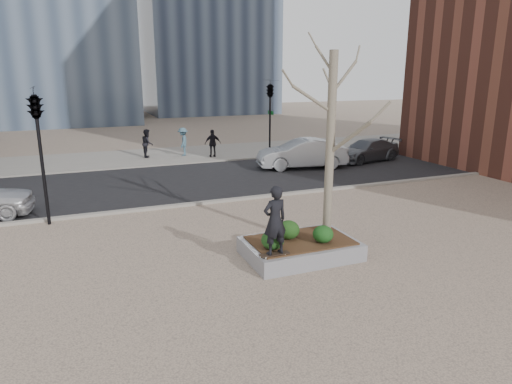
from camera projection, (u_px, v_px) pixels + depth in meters
name	position (u px, v px, depth m)	size (l,w,h in m)	color
ground	(267.00, 262.00, 12.22)	(120.00, 120.00, 0.00)	tan
street	(181.00, 181.00, 21.18)	(60.00, 8.00, 0.02)	black
far_sidewalk	(155.00, 156.00, 27.45)	(60.00, 6.00, 0.02)	gray
planter	(300.00, 249.00, 12.52)	(3.00, 2.00, 0.45)	gray
planter_mulch	(300.00, 240.00, 12.46)	(2.70, 1.70, 0.04)	#382314
sycamore_tree	(331.00, 116.00, 12.25)	(2.80, 2.80, 6.60)	gray
shrub_left	(273.00, 240.00, 11.72)	(0.60, 0.60, 0.51)	#123815
shrub_middle	(288.00, 230.00, 12.47)	(0.61, 0.61, 0.52)	#173711
shrub_right	(323.00, 234.00, 12.20)	(0.55, 0.55, 0.47)	#133B12
skateboard	(275.00, 255.00, 11.41)	(0.78, 0.20, 0.07)	black
skateboarder	(275.00, 220.00, 11.18)	(0.64, 0.42, 1.75)	black
car_silver	(302.00, 154.00, 23.91)	(1.62, 4.65, 1.53)	#A9ADB2
car_third	(367.00, 150.00, 25.87)	(1.71, 4.22, 1.22)	#4D5159
pedestrian_a	(147.00, 143.00, 26.95)	(0.81, 0.63, 1.67)	black
pedestrian_b	(183.00, 142.00, 27.47)	(1.09, 0.63, 1.69)	#426578
pedestrian_c	(213.00, 143.00, 27.03)	(0.95, 0.40, 1.63)	black
traffic_light_near	(41.00, 158.00, 14.67)	(0.60, 2.48, 4.50)	black
traffic_light_far	(270.00, 119.00, 27.09)	(0.60, 2.48, 4.50)	black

